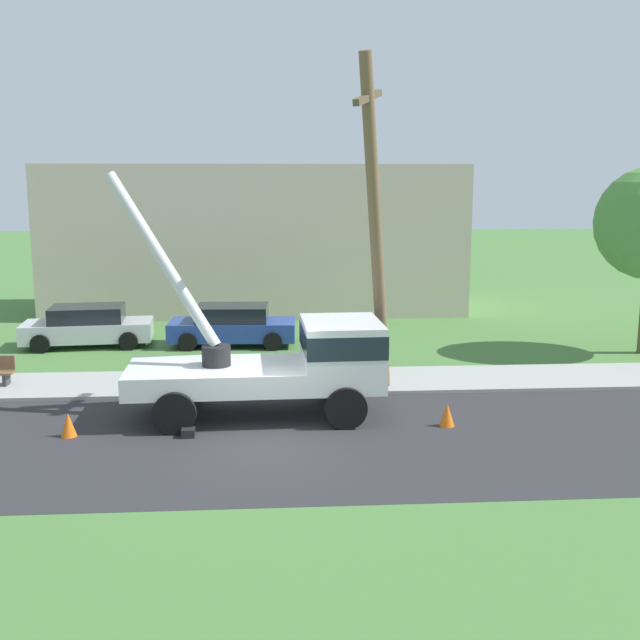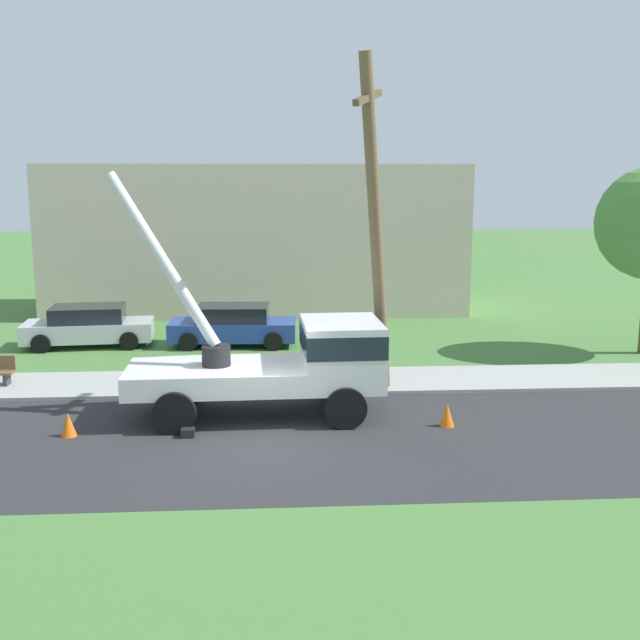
# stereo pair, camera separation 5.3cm
# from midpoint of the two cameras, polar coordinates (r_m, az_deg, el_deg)

# --- Properties ---
(ground_plane) EXTENTS (120.00, 120.00, 0.00)m
(ground_plane) POSITION_cam_midpoint_polar(r_m,az_deg,el_deg) (28.76, -4.12, -1.06)
(ground_plane) COLOR #477538
(road_asphalt) EXTENTS (80.00, 7.03, 0.01)m
(road_asphalt) POSITION_cam_midpoint_polar(r_m,az_deg,el_deg) (17.18, -4.26, -9.11)
(road_asphalt) COLOR #2B2B2D
(road_asphalt) RESTS_ON ground
(sidewalk_strip) EXTENTS (80.00, 2.70, 0.10)m
(sidewalk_strip) POSITION_cam_midpoint_polar(r_m,az_deg,el_deg) (21.81, -4.19, -4.70)
(sidewalk_strip) COLOR #9E9E99
(sidewalk_strip) RESTS_ON ground
(utility_truck) EXTENTS (6.83, 3.21, 5.98)m
(utility_truck) POSITION_cam_midpoint_polar(r_m,az_deg,el_deg) (18.66, -2.41, -2.99)
(utility_truck) COLOR silver
(utility_truck) RESTS_ON ground
(leaning_utility_pole) EXTENTS (1.45, 2.66, 8.84)m
(leaning_utility_pole) POSITION_cam_midpoint_polar(r_m,az_deg,el_deg) (19.60, 4.12, 6.92)
(leaning_utility_pole) COLOR brown
(leaning_utility_pole) RESTS_ON ground
(traffic_cone_ahead) EXTENTS (0.36, 0.36, 0.56)m
(traffic_cone_ahead) POSITION_cam_midpoint_polar(r_m,az_deg,el_deg) (18.30, 9.49, -7.06)
(traffic_cone_ahead) COLOR orange
(traffic_cone_ahead) RESTS_ON ground
(traffic_cone_behind) EXTENTS (0.36, 0.36, 0.56)m
(traffic_cone_behind) POSITION_cam_midpoint_polar(r_m,az_deg,el_deg) (18.28, -18.53, -7.50)
(traffic_cone_behind) COLOR orange
(traffic_cone_behind) RESTS_ON ground
(parked_sedan_silver) EXTENTS (4.54, 2.27, 1.42)m
(parked_sedan_silver) POSITION_cam_midpoint_polar(r_m,az_deg,el_deg) (27.73, -17.17, -0.44)
(parked_sedan_silver) COLOR #B7B7BF
(parked_sedan_silver) RESTS_ON ground
(parked_sedan_blue) EXTENTS (4.48, 2.16, 1.42)m
(parked_sedan_blue) POSITION_cam_midpoint_polar(r_m,az_deg,el_deg) (26.82, -6.67, -0.40)
(parked_sedan_blue) COLOR #263F99
(parked_sedan_blue) RESTS_ON ground
(lowrise_building_backdrop) EXTENTS (18.00, 6.00, 6.40)m
(lowrise_building_backdrop) POSITION_cam_midpoint_polar(r_m,az_deg,el_deg) (34.19, -4.87, 6.19)
(lowrise_building_backdrop) COLOR beige
(lowrise_building_backdrop) RESTS_ON ground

